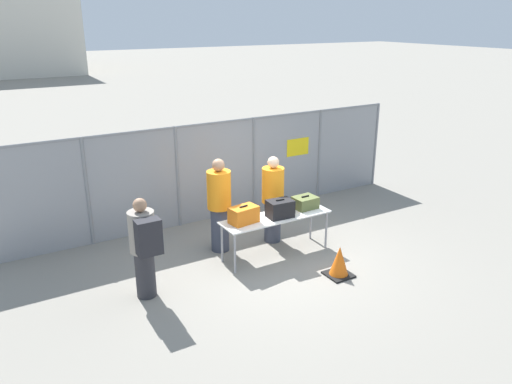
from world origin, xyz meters
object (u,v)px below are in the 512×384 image
suitcase_black (280,209)px  traffic_cone (339,262)px  security_worker_far (219,204)px  utility_trailer (244,161)px  suitcase_olive (305,202)px  inspection_table (276,219)px  suitcase_orange (244,215)px  traveler_hooded (144,245)px  security_worker_near (273,198)px

suitcase_black → traffic_cone: size_ratio=0.88×
security_worker_far → utility_trailer: bearing=-95.6°
suitcase_olive → security_worker_far: security_worker_far is taller
security_worker_far → suitcase_olive: bearing=-173.8°
inspection_table → traffic_cone: inspection_table is taller
security_worker_far → utility_trailer: security_worker_far is taller
inspection_table → suitcase_orange: size_ratio=3.95×
suitcase_olive → traveler_hooded: bearing=-174.5°
suitcase_orange → suitcase_black: bearing=-8.3°
traveler_hooded → security_worker_near: bearing=-8.4°
suitcase_black → security_worker_far: size_ratio=0.27×
security_worker_near → suitcase_olive: bearing=115.1°
inspection_table → security_worker_far: (-0.79, 0.69, 0.22)m
security_worker_near → security_worker_far: (-1.06, 0.15, 0.04)m
traveler_hooded → security_worker_near: security_worker_near is taller
inspection_table → traveler_hooded: (-2.51, -0.24, 0.20)m
suitcase_orange → traffic_cone: bearing=-47.7°
suitcase_orange → suitcase_black: (0.68, -0.10, 0.01)m
suitcase_olive → security_worker_far: (-1.48, 0.62, 0.05)m
traffic_cone → security_worker_far: bearing=124.0°
suitcase_black → traffic_cone: suitcase_black is taller
suitcase_black → security_worker_far: bearing=137.8°
inspection_table → suitcase_olive: suitcase_olive is taller
security_worker_near → utility_trailer: bearing=-128.5°
security_worker_near → suitcase_orange: bearing=12.1°
suitcase_olive → traveler_hooded: 3.22m
security_worker_far → security_worker_near: bearing=-159.2°
security_worker_near → utility_trailer: 4.39m
inspection_table → suitcase_olive: bearing=6.0°
inspection_table → traffic_cone: size_ratio=3.86×
traveler_hooded → security_worker_far: bearing=4.3°
traveler_hooded → security_worker_far: size_ratio=0.92×
suitcase_olive → security_worker_near: size_ratio=0.26×
suitcase_olive → traveler_hooded: traveler_hooded is taller
inspection_table → utility_trailer: 4.98m
inspection_table → suitcase_orange: (-0.64, 0.04, 0.21)m
inspection_table → suitcase_orange: 0.67m
inspection_table → suitcase_black: suitcase_black is taller
traffic_cone → inspection_table: bearing=112.4°
traveler_hooded → utility_trailer: 6.56m
traffic_cone → traveler_hooded: bearing=162.1°
traveler_hooded → security_worker_near: 2.90m
suitcase_orange → traffic_cone: suitcase_orange is taller
inspection_table → suitcase_black: (0.04, -0.06, 0.22)m
utility_trailer → inspection_table: bearing=-112.5°
security_worker_near → traveler_hooded: bearing=-1.0°
traveler_hooded → security_worker_far: 1.96m
suitcase_orange → suitcase_olive: suitcase_orange is taller
inspection_table → suitcase_black: 0.23m
traveler_hooded → traffic_cone: (3.01, -0.97, -0.65)m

